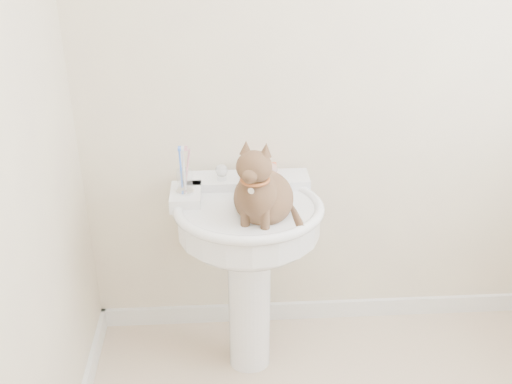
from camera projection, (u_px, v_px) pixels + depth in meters
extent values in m
cube|color=white|center=(333.00, 309.00, 2.89)|extent=(2.20, 0.02, 0.09)
cylinder|color=white|center=(249.00, 305.00, 2.49)|extent=(0.17, 0.17, 0.62)
cylinder|color=white|center=(249.00, 221.00, 2.30)|extent=(0.55, 0.55, 0.12)
ellipsoid|color=white|center=(249.00, 234.00, 2.33)|extent=(0.50, 0.44, 0.20)
torus|color=white|center=(249.00, 208.00, 2.28)|extent=(0.58, 0.58, 0.04)
cube|color=white|center=(246.00, 182.00, 2.44)|extent=(0.51, 0.14, 0.05)
cube|color=white|center=(186.00, 197.00, 2.33)|extent=(0.12, 0.18, 0.05)
cylinder|color=silver|center=(247.00, 176.00, 2.39)|extent=(0.05, 0.05, 0.05)
cylinder|color=silver|center=(247.00, 174.00, 2.33)|extent=(0.04, 0.04, 0.14)
sphere|color=white|center=(219.00, 170.00, 2.39)|extent=(0.06, 0.06, 0.06)
sphere|color=white|center=(274.00, 168.00, 2.40)|extent=(0.06, 0.06, 0.06)
cube|color=#E55D31|center=(266.00, 168.00, 2.47)|extent=(0.09, 0.06, 0.03)
cylinder|color=silver|center=(185.00, 191.00, 2.31)|extent=(0.07, 0.07, 0.01)
cylinder|color=white|center=(185.00, 181.00, 2.28)|extent=(0.06, 0.06, 0.09)
cylinder|color=blue|center=(181.00, 169.00, 2.26)|extent=(0.01, 0.01, 0.17)
cylinder|color=white|center=(184.00, 169.00, 2.26)|extent=(0.01, 0.01, 0.17)
cylinder|color=pink|center=(187.00, 169.00, 2.26)|extent=(0.01, 0.01, 0.17)
ellipsoid|color=brown|center=(262.00, 198.00, 2.21)|extent=(0.22, 0.26, 0.20)
ellipsoid|color=brown|center=(263.00, 194.00, 2.11)|extent=(0.14, 0.14, 0.18)
ellipsoid|color=brown|center=(264.00, 167.00, 2.02)|extent=(0.13, 0.11, 0.11)
cone|color=brown|center=(254.00, 149.00, 2.01)|extent=(0.04, 0.04, 0.05)
cone|color=brown|center=(274.00, 149.00, 2.02)|extent=(0.04, 0.04, 0.05)
cylinder|color=brown|center=(292.00, 210.00, 2.27)|extent=(0.03, 0.03, 0.23)
torus|color=brown|center=(264.00, 180.00, 2.06)|extent=(0.11, 0.11, 0.01)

